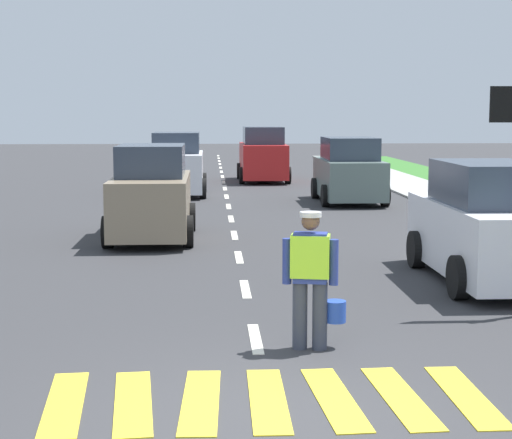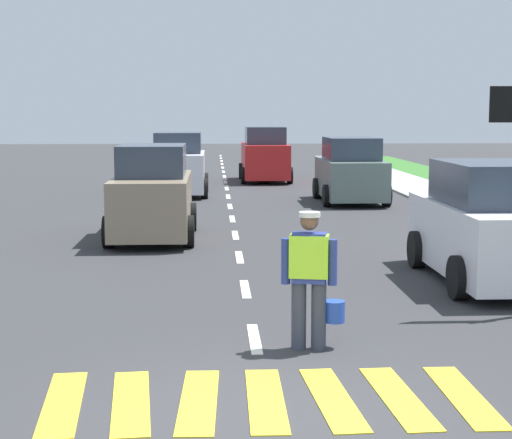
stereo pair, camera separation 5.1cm
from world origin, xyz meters
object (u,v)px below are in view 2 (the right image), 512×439
car_oncoming_lead (153,195)px  road_worker (311,273)px  car_oncoming_second (178,166)px  car_parked_far (350,172)px  car_outgoing_far (265,156)px  car_parked_curbside (487,227)px

car_oncoming_lead → road_worker: bearing=-74.5°
car_oncoming_second → car_oncoming_lead: 10.10m
road_worker → car_oncoming_lead: 9.43m
road_worker → car_parked_far: 16.82m
car_parked_far → car_outgoing_far: 8.62m
car_parked_far → car_oncoming_lead: bearing=-127.5°
car_parked_far → car_oncoming_second: (-5.53, 2.67, 0.05)m
car_parked_far → car_parked_curbside: 12.64m
car_oncoming_second → car_oncoming_lead: (-0.18, -10.10, -0.02)m
car_oncoming_second → car_parked_curbside: (5.77, -15.31, -0.06)m
car_parked_curbside → car_oncoming_lead: size_ratio=1.06×
road_worker → car_outgoing_far: size_ratio=0.39×
car_parked_curbside → car_outgoing_far: bearing=96.6°
car_parked_curbside → car_outgoing_far: car_outgoing_far is taller
road_worker → car_oncoming_second: 19.33m
car_oncoming_lead → car_oncoming_second: bearing=89.0°
car_parked_curbside → car_oncoming_lead: car_oncoming_lead is taller
car_oncoming_second → car_outgoing_far: bearing=59.5°
road_worker → car_oncoming_lead: bearing=105.5°
car_outgoing_far → car_parked_far: bearing=-75.2°
car_parked_far → car_oncoming_second: car_oncoming_second is taller
car_oncoming_second → car_parked_far: bearing=-25.8°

